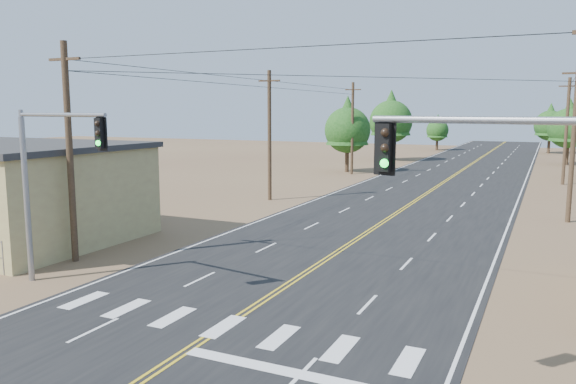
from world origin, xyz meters
The scene contains 13 objects.
road centered at (0.00, 30.00, 0.01)m, with size 15.00×200.00×0.02m, color black.
utility_pole_left_near centered at (-10.50, 12.00, 5.12)m, with size 1.80×0.30×10.00m.
utility_pole_left_mid centered at (-10.50, 32.00, 5.12)m, with size 1.80×0.30×10.00m.
utility_pole_left_far centered at (-10.50, 52.00, 5.12)m, with size 1.80×0.30×10.00m.
utility_pole_right_mid centered at (10.50, 32.00, 5.12)m, with size 1.80×0.30×10.00m.
utility_pole_right_far centered at (10.50, 52.00, 5.12)m, with size 1.80×0.30×10.00m.
signal_mast_left centered at (-8.35, 8.73, 4.69)m, with size 5.30×1.22×6.98m.
signal_mast_right centered at (9.45, 4.38, 4.69)m, with size 5.48×1.56×6.94m.
tree_left_near centered at (-11.74, 53.97, 5.30)m, with size 5.20×5.20×8.66m.
tree_left_mid centered at (-11.13, 70.60, 6.05)m, with size 5.93×5.93×9.88m.
tree_left_far centered at (-9.00, 94.54, 3.91)m, with size 3.84×3.84×6.41m.
tree_right_mid centered at (11.24, 73.92, 5.24)m, with size 5.14×5.14×8.57m.
tree_right_far centered at (9.00, 94.70, 5.04)m, with size 4.94×4.94×8.24m.
Camera 1 is at (9.22, -6.80, 6.93)m, focal length 35.00 mm.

